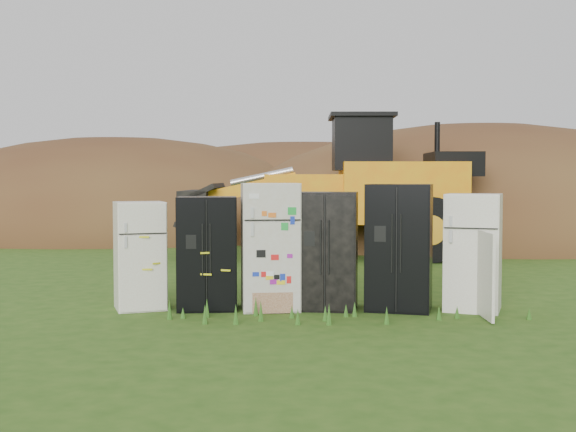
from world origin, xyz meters
name	(u,v)px	position (x,y,z in m)	size (l,w,h in m)	color
ground	(306,309)	(0.00, 0.00, 0.00)	(120.00, 120.00, 0.00)	#294F15
fridge_leftmost	(140,255)	(-2.47, -0.04, 0.80)	(0.70, 0.67, 1.59)	white
fridge_black_side	(207,253)	(-1.47, -0.03, 0.83)	(0.87, 0.69, 1.67)	black
fridge_sticker	(270,246)	(-0.54, -0.01, 0.94)	(0.83, 0.77, 1.87)	silver
fridge_dark_mid	(327,251)	(0.30, 0.04, 0.87)	(0.89, 0.72, 1.74)	black
fridge_black_right	(399,247)	(1.37, -0.01, 0.93)	(0.93, 0.77, 1.86)	black
fridge_open_door	(473,252)	(2.45, -0.03, 0.86)	(0.78, 0.72, 1.71)	white
wheel_loader	(325,186)	(0.47, 7.17, 1.75)	(7.24, 2.93, 3.50)	orange
dirt_mound_right	(477,238)	(5.54, 12.88, 0.00)	(16.94, 12.43, 7.42)	#4B2918
dirt_mound_left	(117,232)	(-6.81, 15.11, 0.00)	(16.80, 12.60, 6.83)	#4B2918
dirt_mound_back	(304,226)	(-0.08, 18.44, 0.00)	(20.42, 13.61, 6.82)	#4B2918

